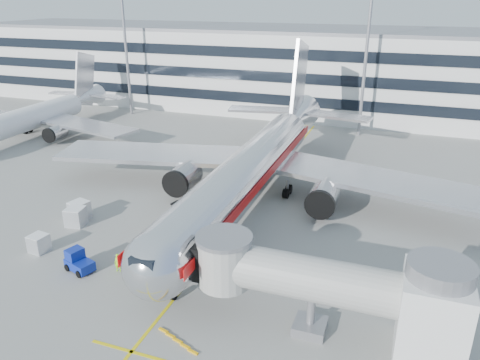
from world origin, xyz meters
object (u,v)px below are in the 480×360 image
(belt_loader, at_px, (187,220))
(cargo_container_left, at_px, (76,217))
(baggage_tug, at_px, (78,261))
(cargo_container_right, at_px, (80,210))
(cargo_container_front, at_px, (39,243))
(main_jet, at_px, (255,164))
(ramp_worker, at_px, (118,263))

(belt_loader, bearing_deg, cargo_container_left, -160.39)
(baggage_tug, height_order, cargo_container_right, baggage_tug)
(cargo_container_front, bearing_deg, baggage_tug, -14.29)
(baggage_tug, relative_size, cargo_container_front, 1.67)
(main_jet, xyz_separation_m, belt_loader, (-4.43, -8.28, -3.62))
(main_jet, relative_size, cargo_container_front, 30.32)
(cargo_container_right, bearing_deg, ramp_worker, -37.48)
(cargo_container_left, distance_m, cargo_container_right, 1.52)
(cargo_container_front, bearing_deg, main_jet, 49.78)
(baggage_tug, xyz_separation_m, cargo_container_right, (-6.13, 8.16, 0.11))
(main_jet, relative_size, baggage_tug, 18.14)
(cargo_container_front, bearing_deg, cargo_container_left, 92.23)
(belt_loader, relative_size, cargo_container_left, 2.34)
(main_jet, distance_m, cargo_container_left, 19.47)
(cargo_container_left, bearing_deg, cargo_container_front, -87.77)
(baggage_tug, bearing_deg, cargo_container_left, 129.33)
(cargo_container_front, bearing_deg, ramp_worker, -2.57)
(baggage_tug, distance_m, cargo_container_left, 8.74)
(cargo_container_left, xyz_separation_m, cargo_container_right, (-0.59, 1.40, -0.00))
(main_jet, relative_size, ramp_worker, 31.73)
(cargo_container_front, height_order, ramp_worker, ramp_worker)
(cargo_container_front, bearing_deg, belt_loader, 41.61)
(belt_loader, xyz_separation_m, baggage_tug, (-4.97, -10.51, 0.20))
(baggage_tug, xyz_separation_m, cargo_container_left, (-5.54, 6.76, 0.11))
(cargo_container_front, xyz_separation_m, ramp_worker, (8.58, -0.38, -0.00))
(main_jet, height_order, cargo_container_front, main_jet)
(baggage_tug, bearing_deg, main_jet, 63.40)
(cargo_container_front, distance_m, ramp_worker, 8.58)
(ramp_worker, bearing_deg, cargo_container_front, 161.71)
(cargo_container_right, bearing_deg, main_jet, 34.37)
(ramp_worker, bearing_deg, baggage_tug, -179.05)
(baggage_tug, bearing_deg, cargo_container_front, 165.71)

